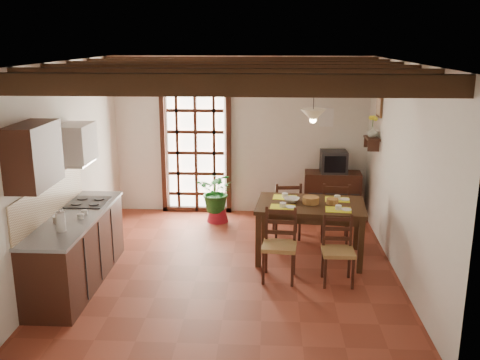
# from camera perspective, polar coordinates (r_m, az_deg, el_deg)

# --- Properties ---
(ground_plane) EXTENTS (5.00, 5.00, 0.00)m
(ground_plane) POSITION_cam_1_polar(r_m,az_deg,el_deg) (7.56, -0.93, -9.23)
(ground_plane) COLOR brown
(room_shell) EXTENTS (4.52, 5.02, 2.81)m
(room_shell) POSITION_cam_1_polar(r_m,az_deg,el_deg) (7.02, -0.99, 4.43)
(room_shell) COLOR silver
(room_shell) RESTS_ON ground_plane
(ceiling_beams) EXTENTS (4.50, 4.34, 0.20)m
(ceiling_beams) POSITION_cam_1_polar(r_m,az_deg,el_deg) (6.91, -1.03, 11.57)
(ceiling_beams) COLOR black
(ceiling_beams) RESTS_ON room_shell
(french_door) EXTENTS (1.26, 0.11, 2.32)m
(french_door) POSITION_cam_1_polar(r_m,az_deg,el_deg) (9.61, -4.72, 3.37)
(french_door) COLOR white
(french_door) RESTS_ON ground_plane
(kitchen_counter) EXTENTS (0.64, 2.25, 1.38)m
(kitchen_counter) POSITION_cam_1_polar(r_m,az_deg,el_deg) (7.24, -17.05, -7.01)
(kitchen_counter) COLOR black
(kitchen_counter) RESTS_ON ground_plane
(upper_cabinet) EXTENTS (0.35, 0.80, 0.70)m
(upper_cabinet) POSITION_cam_1_polar(r_m,az_deg,el_deg) (6.27, -21.18, 2.46)
(upper_cabinet) COLOR black
(upper_cabinet) RESTS_ON room_shell
(range_hood) EXTENTS (0.38, 0.60, 0.54)m
(range_hood) POSITION_cam_1_polar(r_m,az_deg,el_deg) (7.42, -17.06, 3.70)
(range_hood) COLOR white
(range_hood) RESTS_ON room_shell
(counter_items) EXTENTS (0.50, 1.43, 0.25)m
(counter_items) POSITION_cam_1_polar(r_m,az_deg,el_deg) (7.15, -17.10, -3.13)
(counter_items) COLOR black
(counter_items) RESTS_ON kitchen_counter
(dining_table) EXTENTS (1.60, 1.11, 0.82)m
(dining_table) POSITION_cam_1_polar(r_m,az_deg,el_deg) (7.67, 7.51, -3.25)
(dining_table) COLOR #342011
(dining_table) RESTS_ON ground_plane
(chair_near_left) EXTENTS (0.48, 0.46, 0.95)m
(chair_near_left) POSITION_cam_1_polar(r_m,az_deg,el_deg) (7.11, 4.20, -8.30)
(chair_near_left) COLOR olive
(chair_near_left) RESTS_ON ground_plane
(chair_near_right) EXTENTS (0.41, 0.39, 0.88)m
(chair_near_right) POSITION_cam_1_polar(r_m,az_deg,el_deg) (7.11, 10.36, -8.69)
(chair_near_right) COLOR olive
(chair_near_right) RESTS_ON ground_plane
(chair_far_left) EXTENTS (0.47, 0.45, 0.93)m
(chair_far_left) POSITION_cam_1_polar(r_m,az_deg,el_deg) (8.56, 4.98, -4.26)
(chair_far_left) COLOR olive
(chair_far_left) RESTS_ON ground_plane
(chair_far_right) EXTENTS (0.47, 0.46, 0.95)m
(chair_far_right) POSITION_cam_1_polar(r_m,az_deg,el_deg) (8.55, 10.06, -4.40)
(chair_far_right) COLOR olive
(chair_far_right) RESTS_ON ground_plane
(table_setting) EXTENTS (1.10, 0.74, 0.10)m
(table_setting) POSITION_cam_1_polar(r_m,az_deg,el_deg) (7.61, 7.57, -1.75)
(table_setting) COLOR yellow
(table_setting) RESTS_ON dining_table
(table_bowl) EXTENTS (0.27, 0.27, 0.05)m
(table_bowl) POSITION_cam_1_polar(r_m,az_deg,el_deg) (7.69, 5.54, -2.11)
(table_bowl) COLOR white
(table_bowl) RESTS_ON dining_table
(sideboard) EXTENTS (0.99, 0.48, 0.82)m
(sideboard) POSITION_cam_1_polar(r_m,az_deg,el_deg) (9.56, 9.80, -1.58)
(sideboard) COLOR black
(sideboard) RESTS_ON ground_plane
(crt_tv) EXTENTS (0.45, 0.42, 0.38)m
(crt_tv) POSITION_cam_1_polar(r_m,az_deg,el_deg) (9.41, 9.96, 1.93)
(crt_tv) COLOR black
(crt_tv) RESTS_ON sideboard
(fuse_box) EXTENTS (0.25, 0.03, 0.32)m
(fuse_box) POSITION_cam_1_polar(r_m,az_deg,el_deg) (9.51, 9.19, 6.62)
(fuse_box) COLOR white
(fuse_box) RESTS_ON room_shell
(plant_pot) EXTENTS (0.38, 0.38, 0.23)m
(plant_pot) POSITION_cam_1_polar(r_m,az_deg,el_deg) (9.32, -2.41, -3.77)
(plant_pot) COLOR maroon
(plant_pot) RESTS_ON ground_plane
(potted_plant) EXTENTS (1.92, 1.73, 1.87)m
(potted_plant) POSITION_cam_1_polar(r_m,az_deg,el_deg) (9.18, -2.44, -1.05)
(potted_plant) COLOR #144C19
(potted_plant) RESTS_ON ground_plane
(wall_shelf) EXTENTS (0.20, 0.42, 0.20)m
(wall_shelf) POSITION_cam_1_polar(r_m,az_deg,el_deg) (8.79, 13.87, 4.11)
(wall_shelf) COLOR black
(wall_shelf) RESTS_ON room_shell
(shelf_vase) EXTENTS (0.15, 0.15, 0.15)m
(shelf_vase) POSITION_cam_1_polar(r_m,az_deg,el_deg) (8.76, 13.93, 5.00)
(shelf_vase) COLOR #B2BFB2
(shelf_vase) RESTS_ON wall_shelf
(shelf_flowers) EXTENTS (0.14, 0.14, 0.36)m
(shelf_flowers) POSITION_cam_1_polar(r_m,az_deg,el_deg) (8.73, 14.02, 6.34)
(shelf_flowers) COLOR yellow
(shelf_flowers) RESTS_ON shelf_vase
(framed_picture) EXTENTS (0.03, 0.32, 0.32)m
(framed_picture) POSITION_cam_1_polar(r_m,az_deg,el_deg) (8.72, 14.64, 7.57)
(framed_picture) COLOR brown
(framed_picture) RESTS_ON room_shell
(pendant_lamp) EXTENTS (0.36, 0.36, 0.84)m
(pendant_lamp) POSITION_cam_1_polar(r_m,az_deg,el_deg) (7.46, 7.81, 6.96)
(pendant_lamp) COLOR black
(pendant_lamp) RESTS_ON room_shell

